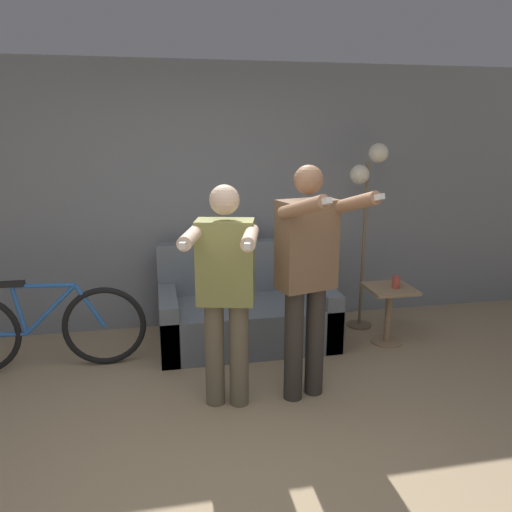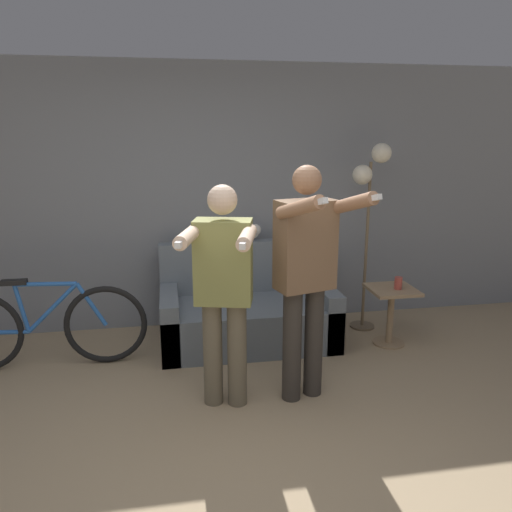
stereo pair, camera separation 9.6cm
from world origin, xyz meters
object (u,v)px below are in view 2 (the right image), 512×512
object	(u,v)px
cat	(241,234)
bicycle	(44,327)
person_left	(223,285)
floor_lamp	(371,185)
person_right	(306,269)
side_table	(391,305)
cup	(398,283)
couch	(247,313)

from	to	relation	value
cat	bicycle	xyz separation A→B (m)	(-1.75, -0.55, -0.62)
person_left	floor_lamp	size ratio (longest dim) A/B	0.87
cat	bicycle	world-z (taller)	cat
person_right	floor_lamp	bearing A→B (deg)	36.71
floor_lamp	bicycle	size ratio (longest dim) A/B	1.09
person_right	side_table	world-z (taller)	person_right
cup	side_table	bearing A→B (deg)	142.33
side_table	couch	bearing A→B (deg)	166.94
side_table	cup	world-z (taller)	cup
couch	cat	world-z (taller)	cat
couch	floor_lamp	world-z (taller)	floor_lamp
side_table	cup	xyz separation A→B (m)	(0.04, -0.03, 0.22)
person_left	person_right	world-z (taller)	person_right
couch	cat	size ratio (longest dim) A/B	3.02
floor_lamp	cup	distance (m)	0.97
person_right	bicycle	world-z (taller)	person_right
person_left	person_right	size ratio (longest dim) A/B	0.93
person_right	side_table	xyz separation A→B (m)	(1.05, 0.80, -0.61)
couch	side_table	world-z (taller)	couch
person_right	floor_lamp	distance (m)	1.63
cat	side_table	world-z (taller)	cat
couch	floor_lamp	distance (m)	1.70
side_table	cup	distance (m)	0.22
floor_lamp	bicycle	xyz separation A→B (m)	(-2.99, -0.38, -1.09)
cat	floor_lamp	bearing A→B (deg)	-8.23
couch	person_left	xyz separation A→B (m)	(-0.34, -1.10, 0.65)
person_left	cat	size ratio (longest dim) A/B	3.03
couch	cup	size ratio (longest dim) A/B	14.27
floor_lamp	cup	xyz separation A→B (m)	(0.12, -0.46, -0.84)
person_left	floor_lamp	bearing A→B (deg)	52.39
person_left	cat	xyz separation A→B (m)	(0.33, 1.41, 0.06)
person_right	cup	xyz separation A→B (m)	(1.09, 0.77, -0.40)
person_right	bicycle	size ratio (longest dim) A/B	1.02
side_table	bicycle	size ratio (longest dim) A/B	0.32
person_left	cat	world-z (taller)	person_left
person_left	bicycle	distance (m)	1.76
floor_lamp	person_right	bearing A→B (deg)	-128.20
couch	cup	xyz separation A→B (m)	(1.35, -0.33, 0.33)
cup	bicycle	bearing A→B (deg)	178.38
couch	cat	xyz separation A→B (m)	(-0.01, 0.31, 0.70)
cup	cat	bearing A→B (deg)	154.69
person_right	floor_lamp	size ratio (longest dim) A/B	0.94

